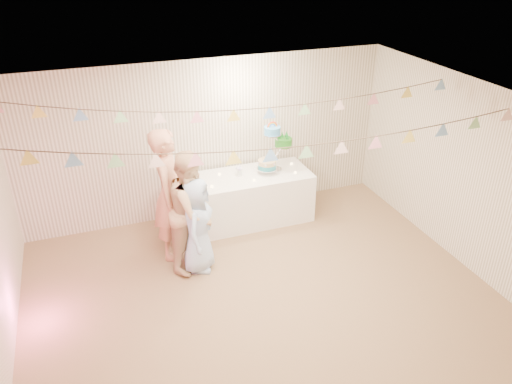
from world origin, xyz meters
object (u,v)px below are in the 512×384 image
object	(u,v)px
table	(244,199)
person_adult_b	(193,210)
person_adult_a	(170,194)
cake_stand	(275,151)
person_child	(197,225)

from	to	relation	value
table	person_adult_b	world-z (taller)	person_adult_b
table	person_adult_a	distance (m)	1.50
cake_stand	person_adult_b	size ratio (longest dim) A/B	0.45
cake_stand	person_adult_b	world-z (taller)	person_adult_b
person_adult_a	person_adult_b	world-z (taller)	person_adult_a
person_adult_a	person_child	xyz separation A→B (m)	(0.26, -0.49, -0.28)
cake_stand	person_child	bearing A→B (deg)	-145.70
table	cake_stand	xyz separation A→B (m)	(0.55, 0.05, 0.74)
person_adult_b	person_child	size ratio (longest dim) A/B	1.25
table	cake_stand	distance (m)	0.92
cake_stand	person_adult_a	size ratio (longest dim) A/B	0.40
cake_stand	person_adult_a	xyz separation A→B (m)	(-1.83, -0.58, -0.16)
cake_stand	person_adult_a	distance (m)	1.92
person_adult_b	cake_stand	bearing A→B (deg)	-21.41
person_adult_a	person_child	size ratio (longest dim) A/B	1.40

